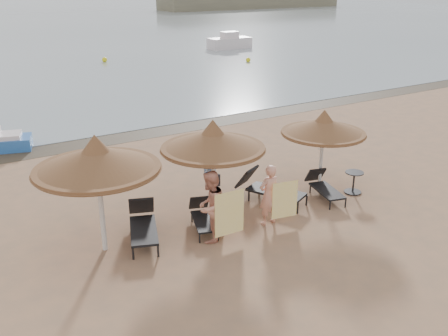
{
  "coord_description": "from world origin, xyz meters",
  "views": [
    {
      "loc": [
        -7.08,
        -9.9,
        6.35
      ],
      "look_at": [
        -0.27,
        1.2,
        1.31
      ],
      "focal_mm": 40.0,
      "sensor_mm": 36.0,
      "label": 1
    }
  ],
  "objects_px": {
    "palapa_left": "(97,160)",
    "lounger_near_right": "(267,188)",
    "lounger_far_right": "(323,186)",
    "person_right": "(269,190)",
    "lounger_far_left": "(143,223)",
    "lounger_near_left": "(203,216)",
    "palapa_right": "(324,127)",
    "palapa_center": "(213,140)",
    "pedal_boat": "(4,142)",
    "side_table": "(354,183)",
    "person_left": "(210,201)"
  },
  "relations": [
    {
      "from": "pedal_boat",
      "to": "side_table",
      "type": "bearing_deg",
      "value": -33.72
    },
    {
      "from": "lounger_near_right",
      "to": "palapa_left",
      "type": "bearing_deg",
      "value": 156.32
    },
    {
      "from": "lounger_far_left",
      "to": "side_table",
      "type": "height_order",
      "value": "lounger_far_left"
    },
    {
      "from": "lounger_far_right",
      "to": "person_right",
      "type": "height_order",
      "value": "person_right"
    },
    {
      "from": "lounger_far_left",
      "to": "lounger_near_left",
      "type": "relative_size",
      "value": 1.24
    },
    {
      "from": "lounger_near_right",
      "to": "side_table",
      "type": "xyz_separation_m",
      "value": [
        2.64,
        -0.92,
        -0.1
      ]
    },
    {
      "from": "palapa_center",
      "to": "lounger_far_left",
      "type": "bearing_deg",
      "value": -177.95
    },
    {
      "from": "lounger_near_right",
      "to": "lounger_far_left",
      "type": "bearing_deg",
      "value": 155.77
    },
    {
      "from": "lounger_near_left",
      "to": "person_left",
      "type": "relative_size",
      "value": 0.77
    },
    {
      "from": "palapa_right",
      "to": "pedal_boat",
      "type": "height_order",
      "value": "palapa_right"
    },
    {
      "from": "lounger_near_left",
      "to": "lounger_near_right",
      "type": "xyz_separation_m",
      "value": [
        2.47,
        0.44,
        0.11
      ]
    },
    {
      "from": "lounger_far_left",
      "to": "person_right",
      "type": "bearing_deg",
      "value": 1.36
    },
    {
      "from": "person_right",
      "to": "lounger_near_right",
      "type": "bearing_deg",
      "value": -125.73
    },
    {
      "from": "palapa_center",
      "to": "pedal_boat",
      "type": "xyz_separation_m",
      "value": [
        -4.0,
        9.21,
        -1.92
      ]
    },
    {
      "from": "lounger_near_right",
      "to": "palapa_center",
      "type": "bearing_deg",
      "value": 155.69
    },
    {
      "from": "pedal_boat",
      "to": "lounger_near_left",
      "type": "bearing_deg",
      "value": -54.32
    },
    {
      "from": "side_table",
      "to": "lounger_far_right",
      "type": "bearing_deg",
      "value": 164.42
    },
    {
      "from": "palapa_right",
      "to": "lounger_far_right",
      "type": "height_order",
      "value": "palapa_right"
    },
    {
      "from": "lounger_far_left",
      "to": "person_right",
      "type": "xyz_separation_m",
      "value": [
        3.2,
        -1.09,
        0.59
      ]
    },
    {
      "from": "palapa_left",
      "to": "person_right",
      "type": "xyz_separation_m",
      "value": [
        4.26,
        -1.0,
        -1.38
      ]
    },
    {
      "from": "person_right",
      "to": "pedal_boat",
      "type": "xyz_separation_m",
      "value": [
        -5.05,
        10.38,
        -0.66
      ]
    },
    {
      "from": "side_table",
      "to": "person_right",
      "type": "height_order",
      "value": "person_right"
    },
    {
      "from": "lounger_far_right",
      "to": "pedal_boat",
      "type": "xyz_separation_m",
      "value": [
        -7.56,
        9.8,
        -0.01
      ]
    },
    {
      "from": "lounger_near_left",
      "to": "side_table",
      "type": "relative_size",
      "value": 2.44
    },
    {
      "from": "palapa_left",
      "to": "lounger_near_left",
      "type": "height_order",
      "value": "palapa_left"
    },
    {
      "from": "palapa_left",
      "to": "person_right",
      "type": "bearing_deg",
      "value": -13.22
    },
    {
      "from": "lounger_far_left",
      "to": "side_table",
      "type": "relative_size",
      "value": 3.02
    },
    {
      "from": "palapa_right",
      "to": "lounger_far_right",
      "type": "xyz_separation_m",
      "value": [
        -0.3,
        -0.51,
        -1.72
      ]
    },
    {
      "from": "person_right",
      "to": "lounger_far_left",
      "type": "bearing_deg",
      "value": -19.44
    },
    {
      "from": "lounger_far_right",
      "to": "person_right",
      "type": "bearing_deg",
      "value": -152.76
    },
    {
      "from": "lounger_far_right",
      "to": "person_left",
      "type": "bearing_deg",
      "value": -158.65
    },
    {
      "from": "lounger_far_right",
      "to": "palapa_left",
      "type": "bearing_deg",
      "value": -169.33
    },
    {
      "from": "lounger_near_left",
      "to": "lounger_far_right",
      "type": "relative_size",
      "value": 0.95
    },
    {
      "from": "palapa_left",
      "to": "lounger_near_right",
      "type": "distance_m",
      "value": 5.48
    },
    {
      "from": "palapa_right",
      "to": "lounger_far_right",
      "type": "distance_m",
      "value": 1.82
    },
    {
      "from": "lounger_far_right",
      "to": "person_right",
      "type": "relative_size",
      "value": 0.89
    },
    {
      "from": "palapa_center",
      "to": "person_left",
      "type": "height_order",
      "value": "palapa_center"
    },
    {
      "from": "palapa_left",
      "to": "palapa_right",
      "type": "bearing_deg",
      "value": 0.71
    },
    {
      "from": "person_left",
      "to": "person_right",
      "type": "xyz_separation_m",
      "value": [
        1.79,
        -0.04,
        -0.09
      ]
    },
    {
      "from": "palapa_right",
      "to": "lounger_near_left",
      "type": "xyz_separation_m",
      "value": [
        -4.42,
        -0.31,
        -1.74
      ]
    },
    {
      "from": "palapa_center",
      "to": "person_right",
      "type": "relative_size",
      "value": 1.44
    },
    {
      "from": "palapa_center",
      "to": "palapa_right",
      "type": "distance_m",
      "value": 3.86
    },
    {
      "from": "palapa_center",
      "to": "person_left",
      "type": "bearing_deg",
      "value": -123.61
    },
    {
      "from": "palapa_left",
      "to": "person_left",
      "type": "xyz_separation_m",
      "value": [
        2.47,
        -0.96,
        -1.29
      ]
    },
    {
      "from": "palapa_left",
      "to": "lounger_far_left",
      "type": "xyz_separation_m",
      "value": [
        1.06,
        0.09,
        -1.97
      ]
    },
    {
      "from": "palapa_left",
      "to": "palapa_center",
      "type": "xyz_separation_m",
      "value": [
        3.21,
        0.16,
        -0.12
      ]
    },
    {
      "from": "palapa_right",
      "to": "person_left",
      "type": "xyz_separation_m",
      "value": [
        -4.6,
        -1.05,
        -0.97
      ]
    },
    {
      "from": "lounger_far_left",
      "to": "lounger_near_right",
      "type": "bearing_deg",
      "value": 22.1
    },
    {
      "from": "palapa_left",
      "to": "side_table",
      "type": "relative_size",
      "value": 4.37
    },
    {
      "from": "lounger_near_right",
      "to": "lounger_far_right",
      "type": "height_order",
      "value": "lounger_near_right"
    }
  ]
}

